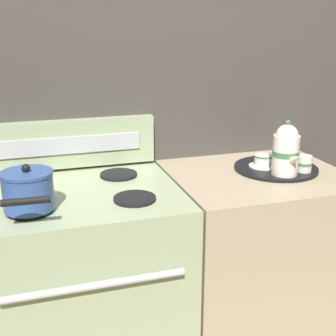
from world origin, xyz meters
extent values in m
cube|color=#423D38|center=(0.00, 0.34, 1.10)|extent=(6.00, 0.05, 2.20)
cube|color=#9EAD84|center=(-0.36, 0.00, 0.46)|extent=(0.74, 0.62, 0.91)
cylinder|color=silver|center=(-0.36, -0.33, 0.71)|extent=(0.59, 0.02, 0.02)
cylinder|color=black|center=(-0.54, 0.14, 0.92)|extent=(0.15, 0.15, 0.01)
cylinder|color=black|center=(-0.19, 0.14, 0.92)|extent=(0.15, 0.15, 0.01)
cylinder|color=black|center=(-0.54, -0.14, 0.92)|extent=(0.15, 0.15, 0.01)
cylinder|color=black|center=(-0.19, -0.14, 0.92)|extent=(0.15, 0.15, 0.01)
cube|color=#9EAD84|center=(-0.36, 0.29, 1.02)|extent=(0.73, 0.05, 0.20)
cube|color=#B7B7BC|center=(-0.36, 0.26, 1.02)|extent=(0.59, 0.01, 0.07)
cube|color=tan|center=(0.38, 0.00, 0.46)|extent=(0.72, 0.62, 0.91)
cylinder|color=#335193|center=(-0.54, -0.14, 0.98)|extent=(0.16, 0.16, 0.12)
cylinder|color=#335193|center=(-0.54, -0.14, 1.05)|extent=(0.17, 0.17, 0.01)
sphere|color=black|center=(-0.54, -0.14, 1.06)|extent=(0.03, 0.03, 0.03)
cylinder|color=black|center=(-0.55, -0.29, 1.01)|extent=(0.14, 0.03, 0.02)
cylinder|color=black|center=(0.47, 0.02, 0.92)|extent=(0.35, 0.35, 0.01)
cylinder|color=white|center=(0.45, -0.08, 1.01)|extent=(0.10, 0.10, 0.16)
cylinder|color=#427A4C|center=(0.45, -0.08, 1.01)|extent=(0.11, 0.11, 0.02)
sphere|color=white|center=(0.45, -0.08, 1.09)|extent=(0.09, 0.09, 0.09)
sphere|color=#427A4C|center=(0.45, -0.08, 1.14)|extent=(0.02, 0.02, 0.02)
cone|color=white|center=(0.45, -0.16, 1.01)|extent=(0.03, 0.08, 0.06)
cylinder|color=white|center=(0.56, 0.07, 0.93)|extent=(0.12, 0.12, 0.01)
cylinder|color=white|center=(0.56, 0.07, 0.95)|extent=(0.08, 0.08, 0.05)
cylinder|color=#427A4C|center=(0.56, 0.07, 0.97)|extent=(0.08, 0.08, 0.01)
cylinder|color=white|center=(0.41, 0.04, 0.93)|extent=(0.12, 0.12, 0.01)
cylinder|color=white|center=(0.41, 0.04, 0.95)|extent=(0.08, 0.08, 0.05)
cylinder|color=#427A4C|center=(0.41, 0.04, 0.97)|extent=(0.08, 0.08, 0.01)
cylinder|color=white|center=(0.54, -0.07, 0.96)|extent=(0.06, 0.06, 0.07)
cylinder|color=#427A4C|center=(0.54, -0.07, 0.96)|extent=(0.06, 0.06, 0.01)
camera|label=1|loc=(-0.53, -1.64, 1.52)|focal=50.00mm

